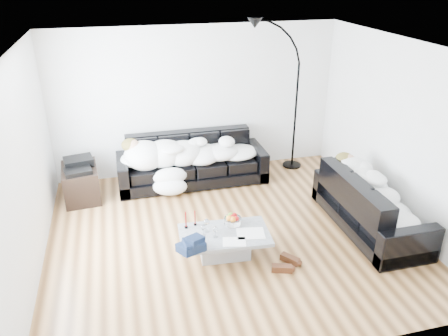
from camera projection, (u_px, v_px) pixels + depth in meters
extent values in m
plane|color=brown|center=(229.00, 234.00, 6.23)|extent=(5.00, 5.00, 0.00)
cube|color=silver|center=(197.00, 101.00, 7.64)|extent=(5.00, 0.02, 2.60)
cube|color=silver|center=(24.00, 170.00, 5.12)|extent=(0.02, 4.50, 2.60)
cube|color=silver|center=(399.00, 133.00, 6.23)|extent=(0.02, 4.50, 2.60)
plane|color=white|center=(230.00, 48.00, 5.12)|extent=(5.00, 5.00, 0.00)
cube|color=black|center=(192.00, 160.00, 7.53)|extent=(2.54, 0.88, 0.83)
cube|color=black|center=(371.00, 203.00, 6.21)|extent=(0.85, 1.99, 0.80)
ellipsoid|color=#0B5347|center=(348.00, 166.00, 6.60)|extent=(0.42, 0.38, 0.20)
cube|color=#939699|center=(224.00, 244.00, 5.71)|extent=(1.20, 0.76, 0.34)
cylinder|color=white|center=(233.00, 219.00, 5.81)|extent=(0.29, 0.29, 0.14)
cylinder|color=white|center=(207.00, 226.00, 5.63)|extent=(0.09, 0.09, 0.18)
cylinder|color=white|center=(203.00, 230.00, 5.56)|extent=(0.08, 0.08, 0.16)
cylinder|color=white|center=(215.00, 232.00, 5.52)|extent=(0.08, 0.08, 0.16)
cylinder|color=maroon|center=(186.00, 220.00, 5.70)|extent=(0.05, 0.05, 0.24)
cylinder|color=maroon|center=(195.00, 218.00, 5.77)|extent=(0.05, 0.05, 0.21)
cube|color=silver|center=(251.00, 233.00, 5.63)|extent=(0.40, 0.33, 0.01)
cube|color=silver|center=(234.00, 242.00, 5.45)|extent=(0.33, 0.27, 0.01)
cube|color=black|center=(81.00, 183.00, 7.06)|extent=(0.60, 0.83, 0.54)
cube|color=black|center=(78.00, 164.00, 6.92)|extent=(0.50, 0.42, 0.13)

